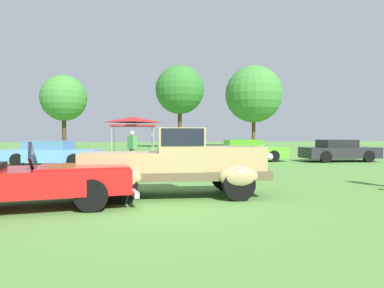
% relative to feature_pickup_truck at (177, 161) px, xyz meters
% --- Properties ---
extents(ground_plane, '(120.00, 120.00, 0.00)m').
position_rel_feature_pickup_truck_xyz_m(ground_plane, '(-0.63, -0.46, -0.87)').
color(ground_plane, '#568C3D').
extents(feature_pickup_truck, '(4.63, 1.94, 1.70)m').
position_rel_feature_pickup_truck_xyz_m(feature_pickup_truck, '(0.00, 0.00, 0.00)').
color(feature_pickup_truck, brown).
rests_on(feature_pickup_truck, ground_plane).
extents(neighbor_convertible, '(4.82, 2.43, 1.40)m').
position_rel_feature_pickup_truck_xyz_m(neighbor_convertible, '(-3.27, -0.93, -0.29)').
color(neighbor_convertible, red).
rests_on(neighbor_convertible, ground_plane).
extents(show_car_skyblue, '(4.77, 2.62, 1.22)m').
position_rel_feature_pickup_truck_xyz_m(show_car_skyblue, '(-5.03, 9.34, -0.27)').
color(show_car_skyblue, '#669EDB').
rests_on(show_car_skyblue, ground_plane).
extents(show_car_lime, '(4.40, 1.74, 1.22)m').
position_rel_feature_pickup_truck_xyz_m(show_car_lime, '(5.13, 10.75, -0.27)').
color(show_car_lime, '#60C62D').
rests_on(show_car_lime, ground_plane).
extents(show_car_charcoal, '(4.17, 1.77, 1.22)m').
position_rel_feature_pickup_truck_xyz_m(show_car_charcoal, '(10.21, 9.72, -0.27)').
color(show_car_charcoal, '#28282D').
rests_on(show_car_charcoal, ground_plane).
extents(spectator_by_row, '(0.44, 0.46, 1.69)m').
position_rel_feature_pickup_truck_xyz_m(spectator_by_row, '(-1.18, 7.85, 0.04)').
color(spectator_by_row, '#7F7056').
rests_on(spectator_by_row, ground_plane).
extents(canopy_tent_left_field, '(2.99, 2.99, 2.71)m').
position_rel_feature_pickup_truck_xyz_m(canopy_tent_left_field, '(-1.22, 16.05, 1.55)').
color(canopy_tent_left_field, '#B7B7BC').
rests_on(canopy_tent_left_field, ground_plane).
extents(treeline_far_left, '(4.73, 4.73, 7.60)m').
position_rel_feature_pickup_truck_xyz_m(treeline_far_left, '(-8.37, 29.89, 4.34)').
color(treeline_far_left, '#47331E').
rests_on(treeline_far_left, ground_plane).
extents(treeline_mid_left, '(5.36, 5.36, 9.07)m').
position_rel_feature_pickup_truck_xyz_m(treeline_mid_left, '(3.75, 30.57, 5.50)').
color(treeline_mid_left, '#47331E').
rests_on(treeline_mid_left, ground_plane).
extents(treeline_center, '(6.75, 6.75, 9.62)m').
position_rel_feature_pickup_truck_xyz_m(treeline_center, '(12.79, 32.23, 5.37)').
color(treeline_center, brown).
rests_on(treeline_center, ground_plane).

